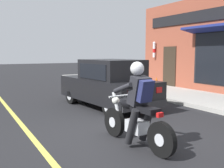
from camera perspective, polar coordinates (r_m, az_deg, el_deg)
ground_plane at (r=5.97m, az=1.85°, el=-10.59°), size 80.00×80.00×0.00m
sidewalk_curb at (r=11.13m, az=14.66°, el=-2.29°), size 2.60×22.00×0.14m
lane_stripe at (r=8.14m, az=-20.67°, el=-6.27°), size 0.12×19.80×0.01m
storefront_building at (r=11.87m, az=21.65°, el=7.88°), size 1.25×9.05×4.20m
motorcycle_with_rider at (r=5.03m, az=5.28°, el=-5.93°), size 0.60×2.02×1.62m
car_hatchback at (r=8.56m, az=-0.75°, el=-0.04°), size 1.98×3.92×1.57m
traffic_cone at (r=11.70m, az=9.64°, el=0.06°), size 0.36×0.36×0.60m
fire_hydrant at (r=13.31m, az=1.55°, el=1.56°), size 0.36×0.24×0.88m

